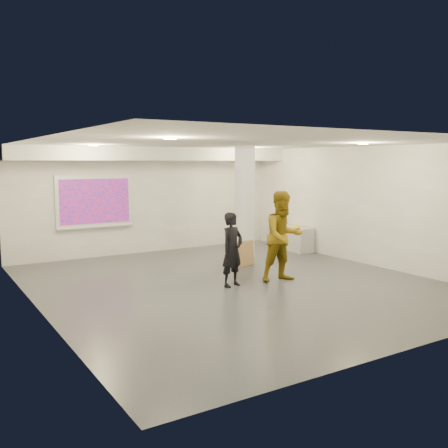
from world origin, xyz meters
TOP-DOWN VIEW (x-y plane):
  - floor at (0.00, 0.00)m, footprint 8.00×9.00m
  - ceiling at (0.00, 0.00)m, footprint 8.00×9.00m
  - wall_back at (0.00, 4.50)m, footprint 8.00×0.01m
  - wall_front at (0.00, -4.50)m, footprint 8.00×0.01m
  - wall_left at (-4.00, 0.00)m, footprint 0.01×9.00m
  - wall_right at (4.00, 0.00)m, footprint 0.01×9.00m
  - soffit_band at (0.00, 3.95)m, footprint 8.00×1.10m
  - downlight_nw at (-2.20, 2.50)m, footprint 0.22×0.22m
  - downlight_ne at (2.20, 2.50)m, footprint 0.22×0.22m
  - downlight_sw at (-2.20, -1.50)m, footprint 0.22×0.22m
  - downlight_se at (2.20, -1.50)m, footprint 0.22×0.22m
  - column at (1.50, 1.80)m, footprint 0.52×0.52m
  - projection_screen at (-1.60, 4.45)m, footprint 2.10×0.13m
  - credenza at (3.72, 2.43)m, footprint 0.56×1.24m
  - postit_pad at (3.77, 2.43)m, footprint 0.26×0.32m
  - cardboard_back at (1.24, 1.39)m, footprint 0.58×0.19m
  - cardboard_front at (1.04, 1.36)m, footprint 0.58×0.35m
  - woman at (-0.16, -0.18)m, footprint 0.65×0.52m
  - man at (1.04, -0.38)m, footprint 1.03×0.84m

SIDE VIEW (x-z plane):
  - floor at x=0.00m, z-range -0.01..0.01m
  - cardboard_front at x=1.04m, z-range 0.00..0.61m
  - cardboard_back at x=1.24m, z-range 0.00..0.63m
  - credenza at x=3.72m, z-range 0.00..0.71m
  - postit_pad at x=3.77m, z-range 0.71..0.74m
  - woman at x=-0.16m, z-range 0.00..1.56m
  - man at x=1.04m, z-range 0.00..1.98m
  - wall_back at x=0.00m, z-range 0.00..3.00m
  - wall_front at x=0.00m, z-range 0.00..3.00m
  - wall_left at x=-4.00m, z-range 0.00..3.00m
  - wall_right at x=4.00m, z-range 0.00..3.00m
  - column at x=1.50m, z-range 0.00..3.00m
  - projection_screen at x=-1.60m, z-range 0.82..2.24m
  - soffit_band at x=0.00m, z-range 2.64..3.00m
  - downlight_nw at x=-2.20m, z-range 2.97..2.99m
  - downlight_ne at x=2.20m, z-range 2.97..2.99m
  - downlight_sw at x=-2.20m, z-range 2.97..2.99m
  - downlight_se at x=2.20m, z-range 2.97..2.99m
  - ceiling at x=0.00m, z-range 3.00..3.00m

